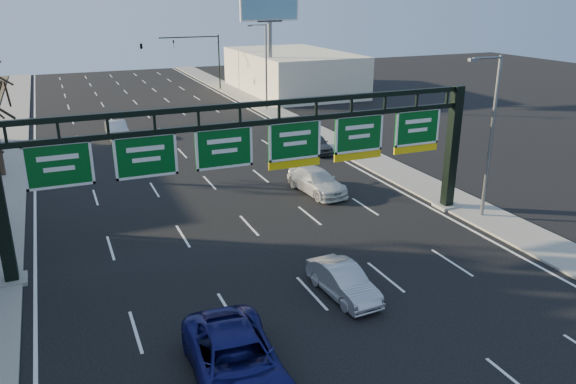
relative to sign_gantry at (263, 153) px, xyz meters
name	(u,v)px	position (x,y,z in m)	size (l,w,h in m)	color
ground	(333,317)	(-0.16, -8.00, -4.63)	(160.00, 160.00, 0.00)	black
sidewalk_left	(0,198)	(-12.96, 12.00, -4.57)	(3.00, 120.00, 0.12)	gray
sidewalk_right	(360,154)	(12.64, 12.00, -4.57)	(3.00, 120.00, 0.12)	gray
lane_markings	(202,174)	(-0.16, 12.00, -4.62)	(21.60, 120.00, 0.01)	white
sign_gantry	(263,153)	(0.00, 0.00, 0.00)	(24.60, 1.20, 7.20)	black
building_right_distant	(292,72)	(19.84, 42.00, -2.13)	(12.00, 20.00, 5.00)	beige
streetlight_near	(490,130)	(12.31, -2.00, 0.45)	(2.15, 0.22, 9.00)	slate
streetlight_far	(265,62)	(12.31, 32.00, 0.45)	(2.15, 0.22, 9.00)	slate
billboard_right	(270,21)	(14.84, 36.98, 4.43)	(7.00, 0.50, 12.00)	slate
traffic_signal_mast	(171,48)	(5.53, 47.00, 0.87)	(10.16, 0.54, 7.00)	black
car_blue_suv	(236,362)	(-4.91, -10.34, -3.79)	(2.78, 6.03, 1.68)	navy
car_silver_sedan	(343,281)	(0.97, -6.69, -3.96)	(1.41, 4.05, 1.33)	#A8A8AC
car_white_wagon	(317,181)	(5.64, 5.49, -3.89)	(2.06, 5.07, 1.47)	silver
car_grey_far	(316,143)	(9.77, 14.20, -3.91)	(1.69, 4.21, 1.44)	#404345
car_silver_distant	(117,130)	(-4.24, 25.04, -3.88)	(1.58, 4.53, 1.49)	#A6A7AB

